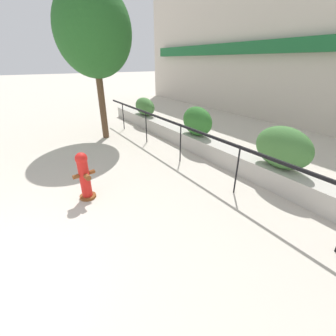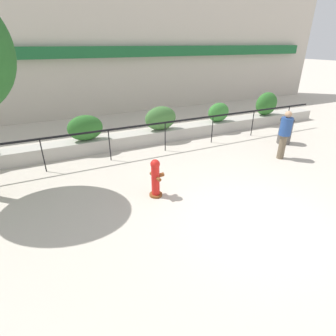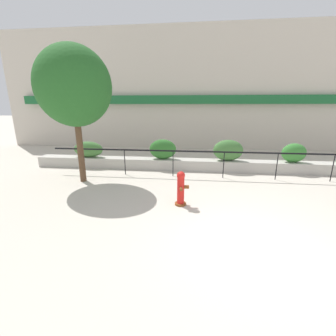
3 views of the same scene
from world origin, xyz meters
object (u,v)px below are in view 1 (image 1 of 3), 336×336
fire_hydrant (84,176)px  hedge_bush_2 (283,148)px  hedge_bush_1 (197,121)px  hedge_bush_0 (145,106)px  street_tree (93,32)px

fire_hydrant → hedge_bush_2: bearing=64.2°
hedge_bush_1 → hedge_bush_2: bearing=0.0°
hedge_bush_0 → fire_hydrant: hedge_bush_0 is taller
hedge_bush_0 → street_tree: size_ratio=0.29×
fire_hydrant → street_tree: street_tree is taller
hedge_bush_0 → fire_hydrant: (4.83, -4.01, -0.34)m
hedge_bush_0 → street_tree: (0.75, -2.18, 2.75)m
hedge_bush_1 → hedge_bush_2: (3.04, 0.00, 0.02)m
hedge_bush_2 → street_tree: size_ratio=0.27×
hedge_bush_1 → hedge_bush_2: size_ratio=0.94×
hedge_bush_0 → hedge_bush_2: bearing=0.0°
hedge_bush_1 → hedge_bush_0: bearing=180.0°
hedge_bush_2 → street_tree: 6.94m
hedge_bush_2 → fire_hydrant: bearing=-115.8°
hedge_bush_2 → street_tree: (-6.03, -2.18, 2.66)m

